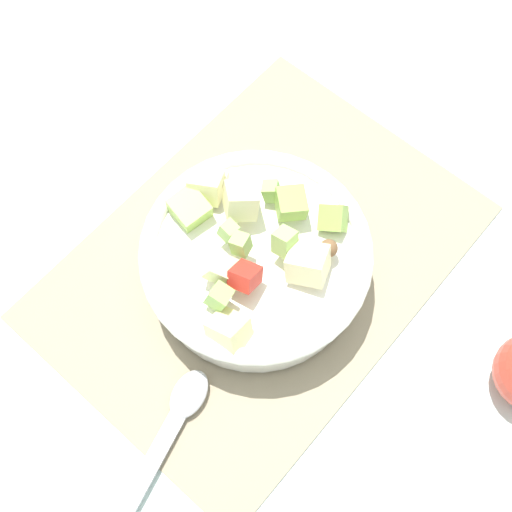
# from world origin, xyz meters

# --- Properties ---
(ground_plane) EXTENTS (2.40, 2.40, 0.00)m
(ground_plane) POSITION_xyz_m (0.00, 0.00, 0.00)
(ground_plane) COLOR silver
(placemat) EXTENTS (0.50, 0.36, 0.01)m
(placemat) POSITION_xyz_m (0.00, 0.00, 0.00)
(placemat) COLOR gray
(placemat) RESTS_ON ground_plane
(salad_bowl) EXTENTS (0.26, 0.26, 0.12)m
(salad_bowl) POSITION_xyz_m (-0.02, -0.01, 0.05)
(salad_bowl) COLOR white
(salad_bowl) RESTS_ON placemat
(serving_spoon) EXTENTS (0.24, 0.08, 0.01)m
(serving_spoon) POSITION_xyz_m (-0.22, -0.06, 0.01)
(serving_spoon) COLOR #B7B7BC
(serving_spoon) RESTS_ON placemat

